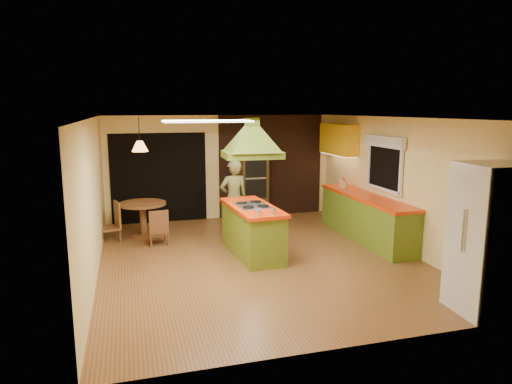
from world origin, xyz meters
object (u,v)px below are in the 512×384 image
object	(u,v)px
man	(234,199)
wall_oven	(253,179)
kitchen_island	(252,230)
dining_table	(143,213)
canister_large	(342,183)
refrigerator	(491,239)

from	to	relation	value
man	wall_oven	xyz separation A→B (m)	(0.79, 1.41, 0.18)
kitchen_island	dining_table	bearing A→B (deg)	133.17
man	dining_table	bearing A→B (deg)	-21.24
wall_oven	canister_large	world-z (taller)	wall_oven
refrigerator	wall_oven	distance (m)	6.05
kitchen_island	wall_oven	xyz separation A→B (m)	(0.74, 2.68, 0.52)
refrigerator	canister_large	distance (m)	4.48
wall_oven	dining_table	world-z (taller)	wall_oven
kitchen_island	dining_table	world-z (taller)	kitchen_island
canister_large	kitchen_island	bearing A→B (deg)	-151.59
man	dining_table	distance (m)	1.93
man	wall_oven	size ratio (longest dim) A/B	0.82
kitchen_island	canister_large	size ratio (longest dim) A/B	9.70
kitchen_island	man	bearing A→B (deg)	88.78
wall_oven	kitchen_island	bearing A→B (deg)	-107.49
kitchen_island	refrigerator	size ratio (longest dim) A/B	0.95
man	refrigerator	world-z (taller)	refrigerator
refrigerator	dining_table	world-z (taller)	refrigerator
refrigerator	kitchen_island	bearing A→B (deg)	130.40
dining_table	refrigerator	bearing A→B (deg)	-49.37
refrigerator	man	bearing A→B (deg)	122.18
man	canister_large	world-z (taller)	man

